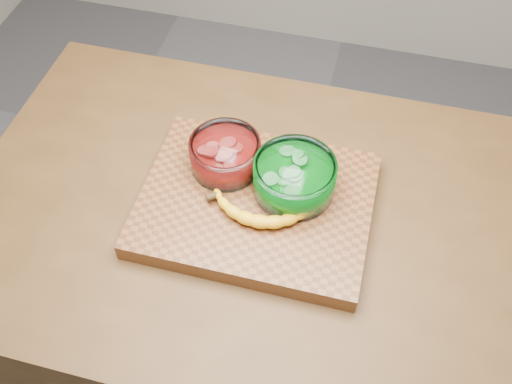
# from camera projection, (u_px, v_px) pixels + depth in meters

# --- Properties ---
(ground) EXTENTS (3.50, 3.50, 0.00)m
(ground) POSITION_uv_depth(u_px,v_px,m) (256.00, 370.00, 1.86)
(ground) COLOR #5E5E63
(ground) RESTS_ON ground
(counter) EXTENTS (1.20, 0.80, 0.90)m
(counter) POSITION_uv_depth(u_px,v_px,m) (256.00, 309.00, 1.50)
(counter) COLOR #4C3116
(counter) RESTS_ON ground
(cutting_board) EXTENTS (0.45, 0.35, 0.04)m
(cutting_board) POSITION_uv_depth(u_px,v_px,m) (256.00, 204.00, 1.13)
(cutting_board) COLOR brown
(cutting_board) RESTS_ON counter
(bowl_red) EXTENTS (0.14, 0.14, 0.07)m
(bowl_red) POSITION_uv_depth(u_px,v_px,m) (225.00, 155.00, 1.14)
(bowl_red) COLOR white
(bowl_red) RESTS_ON cutting_board
(bowl_green) EXTENTS (0.16, 0.16, 0.07)m
(bowl_green) POSITION_uv_depth(u_px,v_px,m) (294.00, 178.00, 1.10)
(bowl_green) COLOR white
(bowl_green) RESTS_ON cutting_board
(banana) EXTENTS (0.23, 0.11, 0.03)m
(banana) POSITION_uv_depth(u_px,v_px,m) (261.00, 209.00, 1.08)
(banana) COLOR #EDAA15
(banana) RESTS_ON cutting_board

